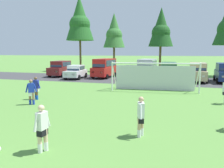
{
  "coord_description": "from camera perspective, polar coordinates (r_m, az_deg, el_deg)",
  "views": [
    {
      "loc": [
        4.43,
        -1.91,
        3.37
      ],
      "look_at": [
        0.48,
        11.88,
        1.26
      ],
      "focal_mm": 34.6,
      "sensor_mm": 36.0,
      "label": 1
    }
  ],
  "objects": [
    {
      "name": "player_winger_left",
      "position": [
        16.42,
        -19.42,
        -1.03
      ],
      "size": [
        0.74,
        0.32,
        1.64
      ],
      "color": "brown",
      "rests_on": "ground"
    },
    {
      "name": "soccer_goal",
      "position": [
        19.47,
        11.13,
        2.09
      ],
      "size": [
        7.54,
        2.51,
        2.57
      ],
      "color": "white",
      "rests_on": "ground"
    },
    {
      "name": "player_winger_right",
      "position": [
        7.79,
        -17.97,
        -11.12
      ],
      "size": [
        0.27,
        0.73,
        1.64
      ],
      "color": "beige",
      "rests_on": "ground"
    },
    {
      "name": "tree_mid_left",
      "position": [
        38.84,
        0.56,
        13.7
      ],
      "size": [
        3.81,
        3.81,
        10.15
      ],
      "color": "brown",
      "rests_on": "ground"
    },
    {
      "name": "parked_car_slot_center",
      "position": [
        27.19,
        5.02,
        3.08
      ],
      "size": [
        2.26,
        4.31,
        1.72
      ],
      "color": "black",
      "rests_on": "ground"
    },
    {
      "name": "tree_left_edge",
      "position": [
        40.61,
        -8.54,
        16.44
      ],
      "size": [
        4.98,
        4.98,
        13.27
      ],
      "color": "brown",
      "rests_on": "ground"
    },
    {
      "name": "player_defender_far",
      "position": [
        14.91,
        -20.54,
        -2.0
      ],
      "size": [
        0.68,
        0.46,
        1.64
      ],
      "color": "#936B4C",
      "rests_on": "ground"
    },
    {
      "name": "player_striker_near",
      "position": [
        8.78,
        7.61,
        -8.55
      ],
      "size": [
        0.33,
        0.75,
        1.64
      ],
      "color": "tan",
      "rests_on": "ground"
    },
    {
      "name": "parked_car_slot_center_left",
      "position": [
        29.02,
        -1.99,
        4.36
      ],
      "size": [
        2.47,
        4.94,
        2.52
      ],
      "color": "red",
      "rests_on": "ground"
    },
    {
      "name": "parked_car_slot_far_right",
      "position": [
        26.92,
        21.7,
        2.97
      ],
      "size": [
        2.36,
        4.71,
        2.16
      ],
      "color": "tan",
      "rests_on": "ground"
    },
    {
      "name": "parked_car_slot_center_right",
      "position": [
        27.63,
        9.3,
        4.05
      ],
      "size": [
        2.4,
        4.9,
        2.52
      ],
      "color": "#B2B2BC",
      "rests_on": "ground"
    },
    {
      "name": "parked_car_slot_right",
      "position": [
        27.48,
        14.72,
        3.39
      ],
      "size": [
        2.25,
        4.66,
        2.16
      ],
      "color": "#194C2D",
      "rests_on": "ground"
    },
    {
      "name": "parking_lot_strip",
      "position": [
        27.02,
        6.42,
        1.16
      ],
      "size": [
        52.0,
        8.4,
        0.01
      ],
      "primitive_type": "cube",
      "color": "#3D3D3F",
      "rests_on": "ground"
    },
    {
      "name": "parked_car_slot_far_left",
      "position": [
        31.55,
        -13.39,
        4.04
      ],
      "size": [
        2.3,
        4.69,
        2.16
      ],
      "color": "maroon",
      "rests_on": "ground"
    },
    {
      "name": "tree_center_back",
      "position": [
        36.0,
        12.83,
        14.13
      ],
      "size": [
        3.88,
        3.88,
        10.34
      ],
      "color": "brown",
      "rests_on": "ground"
    },
    {
      "name": "parked_car_slot_left",
      "position": [
        28.34,
        -9.53,
        3.21
      ],
      "size": [
        2.29,
        4.33,
        1.72
      ],
      "color": "silver",
      "rests_on": "ground"
    },
    {
      "name": "ground_plane",
      "position": [
        17.8,
        1.27,
        -2.54
      ],
      "size": [
        400.0,
        400.0,
        0.0
      ],
      "primitive_type": "plane",
      "color": "#598C3D"
    }
  ]
}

